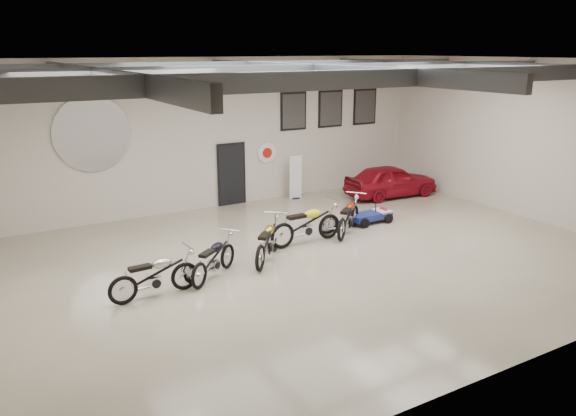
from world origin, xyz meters
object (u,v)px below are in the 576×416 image
motorcycle_red (348,216)px  vintage_car (391,181)px  motorcycle_black (214,258)px  go_kart (374,213)px  motorcycle_yellow (306,224)px  banner_stand (296,176)px  motorcycle_gold (268,241)px  motorcycle_silver (154,275)px

motorcycle_red → vintage_car: size_ratio=0.59×
motorcycle_black → go_kart: motorcycle_black is taller
vintage_car → motorcycle_black: bearing=118.4°
motorcycle_yellow → vintage_car: bearing=25.6°
motorcycle_black → motorcycle_yellow: motorcycle_yellow is taller
banner_stand → motorcycle_gold: 6.27m
motorcycle_red → motorcycle_gold: bearing=155.1°
motorcycle_silver → motorcycle_red: 6.43m
banner_stand → motorcycle_black: banner_stand is taller
motorcycle_silver → vintage_car: 10.98m
motorcycle_silver → motorcycle_black: bearing=9.0°
banner_stand → motorcycle_gold: size_ratio=0.80×
banner_stand → vintage_car: (3.18, -1.50, -0.24)m
motorcycle_gold → motorcycle_yellow: size_ratio=0.93×
motorcycle_red → vintage_car: vintage_car is taller
motorcycle_silver → motorcycle_gold: 3.24m
banner_stand → motorcycle_black: bearing=-124.4°
banner_stand → motorcycle_gold: banner_stand is taller
vintage_car → motorcycle_gold: bearing=120.9°
motorcycle_black → motorcycle_yellow: 3.35m
motorcycle_black → motorcycle_red: 4.85m
banner_stand → go_kart: bearing=-69.0°
motorcycle_silver → motorcycle_gold: bearing=8.7°
motorcycle_black → vintage_car: bearing=-13.4°
vintage_car → motorcycle_silver: bearing=116.7°
motorcycle_black → motorcycle_red: size_ratio=0.93×
motorcycle_black → vintage_car: 9.44m
vintage_car → motorcycle_yellow: bearing=122.1°
motorcycle_gold → motorcycle_red: 3.18m
motorcycle_silver → motorcycle_red: (6.26, 1.44, 0.01)m
go_kart → vintage_car: vintage_car is taller
motorcycle_yellow → vintage_car: vintage_car is taller
motorcycle_silver → go_kart: bearing=10.9°
motorcycle_black → motorcycle_gold: size_ratio=0.92×
motorcycle_black → motorcycle_gold: motorcycle_gold is taller
motorcycle_black → go_kart: size_ratio=1.14×
banner_stand → motorcycle_yellow: bearing=-106.1°
motorcycle_yellow → motorcycle_silver: bearing=-166.5°
motorcycle_gold → vintage_car: size_ratio=0.60×
motorcycle_gold → motorcycle_yellow: (1.56, 0.63, 0.04)m
banner_stand → vintage_car: size_ratio=0.48×
motorcycle_gold → motorcycle_silver: bearing=145.3°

